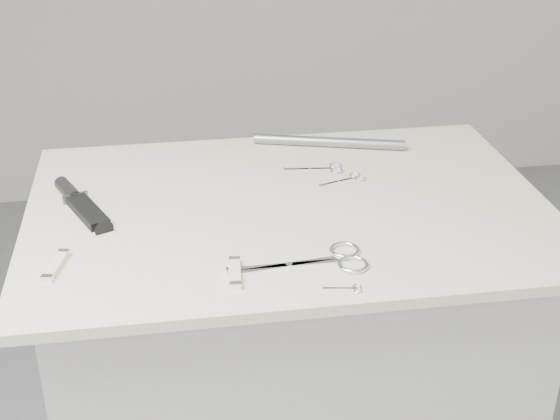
{
  "coord_description": "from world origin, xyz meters",
  "views": [
    {
      "loc": [
        -0.23,
        -1.32,
        1.6
      ],
      "look_at": [
        -0.02,
        -0.02,
        0.92
      ],
      "focal_mm": 50.0,
      "sensor_mm": 36.0,
      "label": 1
    }
  ],
  "objects": [
    {
      "name": "sheathed_knife",
      "position": [
        -0.4,
        0.06,
        0.93
      ],
      "size": [
        0.12,
        0.21,
        0.03
      ],
      "rotation": [
        0.0,
        0.0,
        1.99
      ],
      "color": "black",
      "rests_on": "display_board"
    },
    {
      "name": "embroidery_scissors_a",
      "position": [
        0.1,
        0.15,
        0.92
      ],
      "size": [
        0.12,
        0.05,
        0.0
      ],
      "rotation": [
        0.0,
        0.0,
        -0.11
      ],
      "color": "white",
      "rests_on": "display_board"
    },
    {
      "name": "metal_rail",
      "position": [
        0.14,
        0.27,
        0.93
      ],
      "size": [
        0.33,
        0.11,
        0.02
      ],
      "primitive_type": "cylinder",
      "rotation": [
        0.0,
        1.57,
        -0.28
      ],
      "color": "gray",
      "rests_on": "display_board"
    },
    {
      "name": "large_shears",
      "position": [
        0.03,
        -0.22,
        0.92
      ],
      "size": [
        0.23,
        0.1,
        0.01
      ],
      "rotation": [
        0.0,
        0.0,
        0.06
      ],
      "color": "white",
      "rests_on": "display_board"
    },
    {
      "name": "tiny_scissors",
      "position": [
        0.04,
        -0.31,
        0.92
      ],
      "size": [
        0.06,
        0.03,
        0.0
      ],
      "rotation": [
        0.0,
        0.0,
        -0.17
      ],
      "color": "white",
      "rests_on": "display_board"
    },
    {
      "name": "display_board",
      "position": [
        0.0,
        0.0,
        0.91
      ],
      "size": [
        1.0,
        0.7,
        0.02
      ],
      "primitive_type": "cube",
      "color": "beige",
      "rests_on": "plinth"
    },
    {
      "name": "embroidery_scissors_b",
      "position": [
        0.14,
        0.09,
        0.92
      ],
      "size": [
        0.1,
        0.06,
        0.0
      ],
      "rotation": [
        0.0,
        0.0,
        0.31
      ],
      "color": "white",
      "rests_on": "display_board"
    },
    {
      "name": "plinth",
      "position": [
        0.0,
        0.0,
        0.45
      ],
      "size": [
        0.9,
        0.6,
        0.9
      ],
      "primitive_type": "cube",
      "color": "#B6B6B4",
      "rests_on": "ground"
    },
    {
      "name": "pocket_knife_b",
      "position": [
        -0.13,
        -0.24,
        0.93
      ],
      "size": [
        0.03,
        0.09,
        0.01
      ],
      "rotation": [
        0.0,
        0.0,
        1.48
      ],
      "color": "beige",
      "rests_on": "display_board"
    },
    {
      "name": "pocket_knife_a",
      "position": [
        -0.42,
        -0.17,
        0.93
      ],
      "size": [
        0.04,
        0.09,
        0.01
      ],
      "rotation": [
        0.0,
        0.0,
        1.32
      ],
      "color": "beige",
      "rests_on": "display_board"
    }
  ]
}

